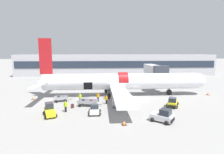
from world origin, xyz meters
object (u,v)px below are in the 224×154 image
object	(u,v)px
airplane	(120,82)
suitcase_on_tarmac_upright	(72,106)
baggage_tug_lead	(163,116)
baggage_tug_rear	(173,102)
ground_crew_driver	(80,98)
ground_crew_loader_a	(66,106)
baggage_cart_queued	(61,99)
baggage_cart_loading	(88,103)
baggage_tug_spare	(50,111)
ground_crew_loader_b	(98,97)
ground_crew_supervisor	(106,99)
baggage_tug_mid	(95,110)

from	to	relation	value
airplane	suitcase_on_tarmac_upright	xyz separation A→B (m)	(-8.71, -7.98, -2.58)
airplane	suitcase_on_tarmac_upright	bearing A→B (deg)	-137.50
baggage_tug_lead	baggage_tug_rear	bearing A→B (deg)	57.75
ground_crew_driver	baggage_tug_rear	bearing A→B (deg)	-13.30
ground_crew_loader_a	baggage_cart_queued	bearing A→B (deg)	108.06
baggage_cart_loading	ground_crew_driver	size ratio (longest dim) A/B	2.62
baggage_tug_spare	baggage_cart_loading	world-z (taller)	baggage_tug_spare
baggage_cart_loading	ground_crew_driver	world-z (taller)	ground_crew_driver
ground_crew_loader_b	ground_crew_supervisor	xyz separation A→B (m)	(1.48, -1.65, -0.07)
airplane	suitcase_on_tarmac_upright	distance (m)	12.09
baggage_tug_lead	ground_crew_loader_b	bearing A→B (deg)	130.04
airplane	baggage_tug_lead	size ratio (longest dim) A/B	11.22
baggage_cart_loading	suitcase_on_tarmac_upright	distance (m)	2.67
ground_crew_loader_a	baggage_tug_lead	bearing A→B (deg)	-19.26
baggage_tug_lead	suitcase_on_tarmac_upright	world-z (taller)	baggage_tug_lead
baggage_tug_spare	suitcase_on_tarmac_upright	distance (m)	4.28
baggage_cart_queued	suitcase_on_tarmac_upright	distance (m)	4.97
baggage_tug_rear	ground_crew_loader_a	size ratio (longest dim) A/B	1.96
baggage_tug_mid	ground_crew_supervisor	distance (m)	5.39
baggage_tug_mid	ground_crew_loader_a	distance (m)	4.60
airplane	baggage_tug_spare	bearing A→B (deg)	-135.18
airplane	baggage_cart_loading	xyz separation A→B (m)	(-6.26, -6.95, -2.35)
ground_crew_supervisor	suitcase_on_tarmac_upright	bearing A→B (deg)	-160.08
airplane	ground_crew_loader_a	world-z (taller)	airplane
airplane	baggage_cart_queued	size ratio (longest dim) A/B	10.65
ground_crew_loader_b	suitcase_on_tarmac_upright	world-z (taller)	ground_crew_loader_b
baggage_tug_mid	baggage_cart_queued	distance (m)	9.62
baggage_tug_rear	baggage_tug_spare	bearing A→B (deg)	-170.89
baggage_tug_lead	baggage_cart_queued	world-z (taller)	baggage_tug_lead
baggage_tug_lead	ground_crew_loader_b	distance (m)	13.28
baggage_cart_queued	suitcase_on_tarmac_upright	world-z (taller)	baggage_cart_queued
baggage_tug_mid	suitcase_on_tarmac_upright	distance (m)	4.78
baggage_tug_lead	ground_crew_loader_a	xyz separation A→B (m)	(-13.38, 4.68, 0.17)
airplane	ground_crew_loader_b	xyz separation A→B (m)	(-4.60, -4.31, -2.00)
baggage_tug_lead	suitcase_on_tarmac_upright	xyz separation A→B (m)	(-12.66, 6.49, -0.43)
baggage_tug_mid	baggage_tug_rear	bearing A→B (deg)	12.19
suitcase_on_tarmac_upright	ground_crew_supervisor	bearing A→B (deg)	19.92
baggage_cart_loading	ground_crew_loader_b	size ratio (longest dim) A/B	2.46
baggage_tug_lead	ground_crew_driver	distance (m)	15.46
ground_crew_loader_b	ground_crew_loader_a	bearing A→B (deg)	-131.38
baggage_tug_spare	ground_crew_supervisor	size ratio (longest dim) A/B	2.09
baggage_tug_spare	baggage_cart_queued	distance (m)	7.51
baggage_tug_mid	baggage_tug_rear	size ratio (longest dim) A/B	0.68
baggage_tug_rear	ground_crew_loader_b	bearing A→B (deg)	162.64
ground_crew_supervisor	suitcase_on_tarmac_upright	xyz separation A→B (m)	(-5.59, -2.03, -0.51)
baggage_tug_lead	suitcase_on_tarmac_upright	size ratio (longest dim) A/B	4.36
suitcase_on_tarmac_upright	baggage_tug_spare	bearing A→B (deg)	-128.75
ground_crew_loader_a	ground_crew_supervisor	distance (m)	7.39
baggage_tug_mid	baggage_cart_queued	bearing A→B (deg)	131.56
baggage_tug_mid	ground_crew_loader_a	bearing A→B (deg)	164.80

